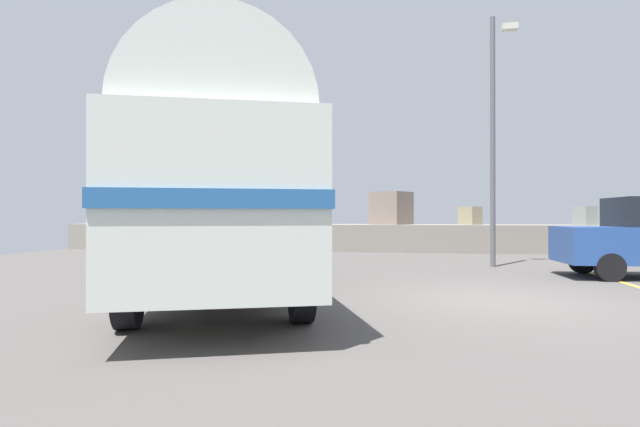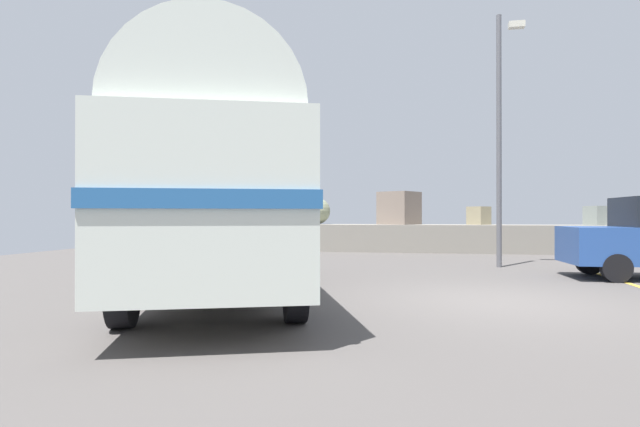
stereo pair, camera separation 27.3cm
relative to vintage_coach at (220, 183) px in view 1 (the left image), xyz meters
name	(u,v)px [view 1 (the left image)]	position (x,y,z in m)	size (l,w,h in m)	color
ground	(495,301)	(4.81, 0.13, -2.04)	(32.00, 26.00, 0.02)	#4F4A48
breakwater	(438,234)	(4.74, 11.95, -1.33)	(31.36, 2.45, 2.45)	gray
vintage_coach	(220,183)	(0.00, 0.00, 0.00)	(5.11, 8.89, 3.70)	black
lamp_post	(495,128)	(5.89, 6.12, 1.90)	(0.87, 0.77, 7.07)	#5B5B60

